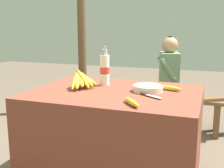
{
  "coord_description": "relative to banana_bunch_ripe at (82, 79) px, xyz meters",
  "views": [
    {
      "loc": [
        0.68,
        -1.96,
        1.18
      ],
      "look_at": [
        -0.05,
        0.05,
        0.75
      ],
      "focal_mm": 45.0,
      "sensor_mm": 36.0,
      "label": 1
    }
  ],
  "objects": [
    {
      "name": "banana_bunch_green",
      "position": [
        0.13,
        1.21,
        -0.31
      ],
      "size": [
        0.17,
        0.28,
        0.14
      ],
      "color": "#4C381E",
      "rests_on": "wooden_bench"
    },
    {
      "name": "wooden_bench",
      "position": [
        0.47,
        1.21,
        -0.44
      ],
      "size": [
        1.36,
        0.32,
        0.4
      ],
      "color": "brown",
      "rests_on": "ground_plane"
    },
    {
      "name": "seated_vendor",
      "position": [
        0.47,
        1.17,
        -0.16
      ],
      "size": [
        0.45,
        0.42,
        1.09
      ],
      "rotation": [
        0.0,
        0.0,
        3.38
      ],
      "color": "#473828",
      "rests_on": "ground_plane"
    },
    {
      "name": "loose_banana_front",
      "position": [
        0.51,
        -0.35,
        -0.05
      ],
      "size": [
        0.16,
        0.18,
        0.04
      ],
      "rotation": [
        0.0,
        0.0,
        -0.89
      ],
      "color": "gold",
      "rests_on": "market_counter"
    },
    {
      "name": "banana_bunch_ripe",
      "position": [
        0.0,
        0.0,
        0.0
      ],
      "size": [
        0.2,
        0.35,
        0.16
      ],
      "color": "#4C381E",
      "rests_on": "market_counter"
    },
    {
      "name": "water_bottle",
      "position": [
        0.13,
        0.15,
        0.06
      ],
      "size": [
        0.08,
        0.08,
        0.33
      ],
      "color": "white",
      "rests_on": "market_counter"
    },
    {
      "name": "knife",
      "position": [
        0.55,
        -0.1,
        -0.06
      ],
      "size": [
        0.17,
        0.12,
        0.02
      ],
      "rotation": [
        0.0,
        0.0,
        -0.57
      ],
      "color": "#BCBCC1",
      "rests_on": "market_counter"
    },
    {
      "name": "loose_banana_side",
      "position": [
        0.67,
        0.14,
        -0.05
      ],
      "size": [
        0.19,
        0.1,
        0.04
      ],
      "rotation": [
        0.0,
        0.0,
        -0.36
      ],
      "color": "gold",
      "rests_on": "market_counter"
    },
    {
      "name": "serving_bowl",
      "position": [
        0.52,
        0.05,
        -0.04
      ],
      "size": [
        0.23,
        0.23,
        0.05
      ],
      "color": "silver",
      "rests_on": "market_counter"
    },
    {
      "name": "market_counter",
      "position": [
        0.28,
        -0.01,
        -0.42
      ],
      "size": [
        1.26,
        0.94,
        0.71
      ],
      "color": "brown",
      "rests_on": "ground_plane"
    },
    {
      "name": "support_post_near",
      "position": [
        -0.77,
        1.6,
        0.54
      ],
      "size": [
        0.11,
        0.11,
        2.64
      ],
      "color": "brown",
      "rests_on": "ground_plane"
    }
  ]
}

